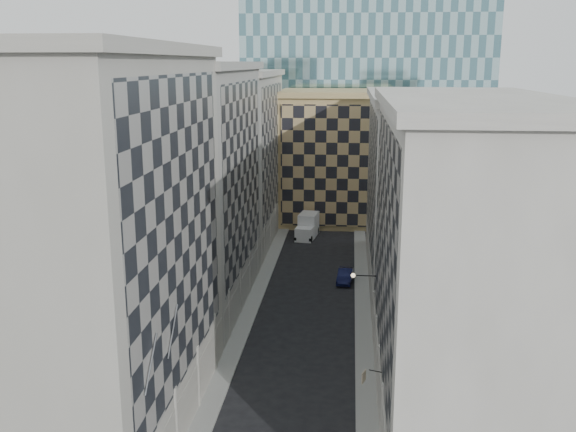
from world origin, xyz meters
The scene contains 14 objects.
sidewalk_west centered at (-5.25, 30.00, 0.07)m, with size 1.50×100.00×0.15m, color gray.
sidewalk_east centered at (5.25, 30.00, 0.07)m, with size 1.50×100.00×0.15m, color gray.
bldg_left_a centered at (-10.88, 11.00, 11.82)m, with size 10.80×22.80×23.70m.
bldg_left_b centered at (-10.88, 33.00, 11.32)m, with size 10.80×22.80×22.70m.
bldg_left_c centered at (-10.88, 55.00, 10.83)m, with size 10.80×22.80×21.70m.
bldg_right_a centered at (10.88, 15.00, 10.32)m, with size 10.80×26.80×20.70m.
bldg_right_b centered at (10.89, 42.00, 9.85)m, with size 10.80×28.80×19.70m.
tan_block centered at (2.00, 67.90, 9.44)m, with size 16.80×14.80×18.80m.
church_tower centered at (0.00, 82.00, 26.95)m, with size 7.20×7.20×51.50m.
flagpoles_left centered at (-5.90, 6.00, 8.00)m, with size 0.10×6.33×2.33m.
bracket_lamp centered at (4.38, 24.00, 6.20)m, with size 1.98×0.36×0.36m.
box_truck centered at (-1.71, 57.70, 1.33)m, with size 3.00×5.83×3.06m.
dark_car centered at (3.50, 40.08, 0.70)m, with size 1.48×4.25×1.40m, color #0F1237.
shop_sign centered at (4.96, 11.78, 3.84)m, with size 1.24×0.69×0.79m.
Camera 1 is at (3.79, -24.54, 22.63)m, focal length 40.00 mm.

